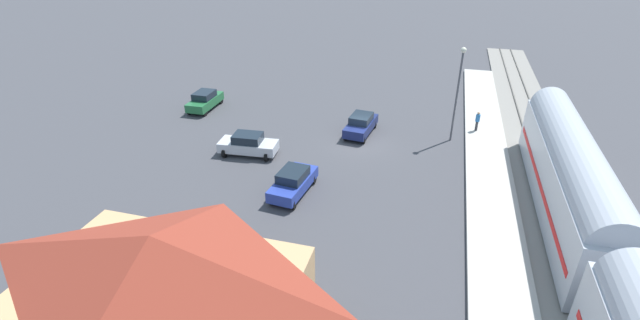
% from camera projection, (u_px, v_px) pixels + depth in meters
% --- Properties ---
extents(ground_plane, '(200.00, 200.00, 0.00)m').
position_uv_depth(ground_plane, '(360.00, 142.00, 37.41)').
color(ground_plane, '#424247').
extents(railway_track, '(4.80, 70.00, 0.30)m').
position_uv_depth(railway_track, '(542.00, 163.00, 34.05)').
color(railway_track, gray).
rests_on(railway_track, ground).
extents(platform, '(3.20, 46.00, 0.30)m').
position_uv_depth(platform, '(487.00, 155.00, 34.97)').
color(platform, '#B7B2A8').
rests_on(platform, ground).
extents(station_building, '(11.65, 8.08, 5.79)m').
position_uv_depth(station_building, '(161.00, 291.00, 18.24)').
color(station_building, tan).
rests_on(station_building, ground).
extents(pedestrian_on_platform, '(0.36, 0.36, 1.71)m').
position_uv_depth(pedestrian_on_platform, '(478.00, 120.00, 38.31)').
color(pedestrian_on_platform, '#333338').
rests_on(pedestrian_on_platform, platform).
extents(sedan_green, '(1.89, 4.52, 1.74)m').
position_uv_depth(sedan_green, '(205.00, 100.00, 43.63)').
color(sedan_green, '#236638').
rests_on(sedan_green, ground).
extents(sedan_silver, '(4.63, 2.55, 1.74)m').
position_uv_depth(sedan_silver, '(248.00, 144.00, 35.05)').
color(sedan_silver, silver).
rests_on(sedan_silver, ground).
extents(sedan_blue, '(2.29, 4.66, 1.74)m').
position_uv_depth(sedan_blue, '(293.00, 182.00, 30.02)').
color(sedan_blue, '#283D9E').
rests_on(sedan_blue, ground).
extents(sedan_navy, '(2.32, 4.67, 1.74)m').
position_uv_depth(sedan_navy, '(361.00, 124.00, 38.50)').
color(sedan_navy, navy).
rests_on(sedan_navy, ground).
extents(light_pole_near_platform, '(0.44, 0.44, 7.79)m').
position_uv_depth(light_pole_near_platform, '(459.00, 84.00, 35.47)').
color(light_pole_near_platform, '#515156').
rests_on(light_pole_near_platform, ground).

